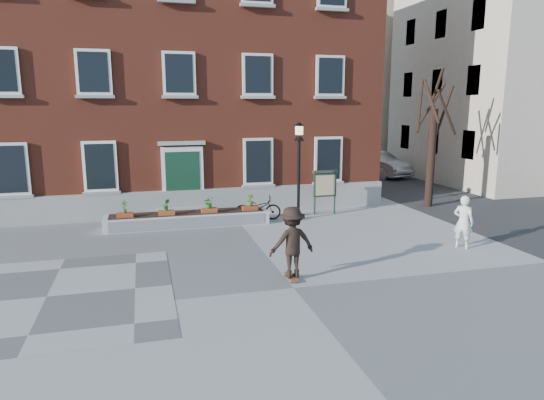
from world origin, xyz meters
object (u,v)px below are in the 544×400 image
object	(u,v)px
lamp_post	(299,157)
skateboarder	(292,242)
bystander	(463,222)
bicycle	(258,208)
notice_board	(325,185)
parked_car	(377,164)

from	to	relation	value
lamp_post	skateboarder	bearing A→B (deg)	-109.53
bystander	lamp_post	xyz separation A→B (m)	(-3.96, 5.09, 1.67)
skateboarder	lamp_post	bearing A→B (deg)	70.47
bicycle	notice_board	distance (m)	3.11
parked_car	skateboarder	size ratio (longest dim) A/B	2.43
lamp_post	skateboarder	xyz separation A→B (m)	(-2.28, -6.42, -1.51)
bicycle	notice_board	xyz separation A→B (m)	(3.00, 0.29, 0.77)
bicycle	notice_board	world-z (taller)	notice_board
notice_board	skateboarder	distance (m)	8.01
bicycle	bystander	bearing A→B (deg)	-123.78
lamp_post	notice_board	distance (m)	2.02
parked_car	notice_board	size ratio (longest dim) A/B	2.58
parked_car	notice_board	world-z (taller)	notice_board
bicycle	bystander	xyz separation A→B (m)	(5.56, -5.50, 0.38)
parked_car	notice_board	xyz separation A→B (m)	(-7.25, -9.47, 0.47)
lamp_post	parked_car	bearing A→B (deg)	49.59
bicycle	bystander	size ratio (longest dim) A/B	1.08
skateboarder	notice_board	bearing A→B (deg)	62.67
bystander	lamp_post	size ratio (longest dim) A/B	0.44
notice_board	bystander	bearing A→B (deg)	-66.13
bystander	lamp_post	world-z (taller)	lamp_post
parked_car	notice_board	distance (m)	11.94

